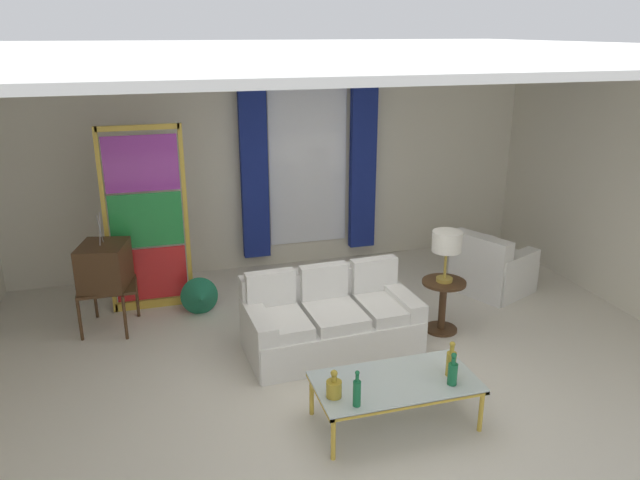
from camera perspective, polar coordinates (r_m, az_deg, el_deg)
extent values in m
plane|color=silver|center=(6.27, 2.44, -11.71)|extent=(16.00, 16.00, 0.00)
cube|color=silver|center=(8.52, -4.05, 7.42)|extent=(8.00, 0.12, 3.00)
cube|color=silver|center=(8.05, 26.73, 4.75)|extent=(0.12, 7.00, 3.00)
cube|color=white|center=(6.16, 0.37, 17.32)|extent=(8.00, 7.60, 0.04)
cube|color=white|center=(8.53, -1.13, 7.83)|extent=(1.10, 0.02, 2.50)
cylinder|color=gold|center=(8.30, -1.04, 16.64)|extent=(2.00, 0.04, 0.04)
cube|color=navy|center=(8.27, -6.15, 7.37)|extent=(0.36, 0.12, 2.70)
cube|color=navy|center=(8.66, 4.01, 7.96)|extent=(0.36, 0.12, 2.70)
cube|color=navy|center=(8.28, -1.00, 15.66)|extent=(1.80, 0.10, 0.28)
cube|color=white|center=(6.48, 1.11, -8.67)|extent=(1.78, 0.99, 0.38)
cube|color=white|center=(6.71, 0.02, -5.77)|extent=(1.75, 0.29, 0.78)
cube|color=white|center=(6.73, 7.41, -6.91)|extent=(0.24, 0.86, 0.56)
cube|color=white|center=(6.24, -5.71, -8.99)|extent=(0.24, 0.86, 0.56)
cube|color=white|center=(6.54, 6.08, -6.10)|extent=(0.57, 0.76, 0.12)
cube|color=white|center=(6.71, 4.99, -3.32)|extent=(0.52, 0.17, 0.40)
cube|color=white|center=(6.33, 1.28, -6.86)|extent=(0.57, 0.76, 0.12)
cube|color=white|center=(6.51, 0.31, -3.96)|extent=(0.52, 0.17, 0.40)
cube|color=white|center=(6.17, -3.82, -7.62)|extent=(0.57, 0.76, 0.12)
cube|color=white|center=(6.36, -4.64, -4.62)|extent=(0.52, 0.17, 0.40)
cube|color=silver|center=(5.33, 7.00, -12.87)|extent=(1.37, 0.70, 0.02)
cube|color=gold|center=(5.60, 5.65, -11.35)|extent=(1.37, 0.04, 0.03)
cube|color=gold|center=(5.08, 8.50, -14.92)|extent=(1.37, 0.04, 0.03)
cube|color=gold|center=(5.14, -0.05, -14.25)|extent=(0.04, 0.70, 0.03)
cube|color=gold|center=(5.60, 13.39, -11.79)|extent=(0.04, 0.70, 0.03)
cylinder|color=gold|center=(5.50, -0.78, -14.17)|extent=(0.04, 0.04, 0.38)
cylinder|color=gold|center=(5.92, 11.59, -11.98)|extent=(0.04, 0.04, 0.38)
cylinder|color=gold|center=(5.01, 1.23, -17.91)|extent=(0.04, 0.04, 0.38)
cylinder|color=gold|center=(5.47, 14.68, -15.08)|extent=(0.04, 0.04, 0.38)
cylinder|color=#196B3D|center=(4.93, 3.43, -14.01)|extent=(0.06, 0.06, 0.22)
cylinder|color=#196B3D|center=(4.85, 3.47, -12.64)|extent=(0.03, 0.03, 0.06)
sphere|color=#196B3D|center=(4.83, 3.48, -12.18)|extent=(0.04, 0.04, 0.04)
cylinder|color=gold|center=(5.05, 1.30, -13.63)|extent=(0.13, 0.13, 0.14)
cylinder|color=gold|center=(5.00, 1.31, -12.73)|extent=(0.04, 0.04, 0.05)
sphere|color=gold|center=(4.97, 1.31, -12.24)|extent=(0.06, 0.06, 0.06)
cylinder|color=gold|center=(5.41, 12.03, -11.17)|extent=(0.08, 0.08, 0.21)
cylinder|color=gold|center=(5.35, 12.13, -9.90)|extent=(0.04, 0.04, 0.06)
sphere|color=gold|center=(5.32, 12.17, -9.42)|extent=(0.05, 0.05, 0.05)
cylinder|color=#196B3D|center=(5.30, 12.17, -12.04)|extent=(0.08, 0.08, 0.19)
cylinder|color=#196B3D|center=(5.24, 12.27, -10.88)|extent=(0.04, 0.04, 0.06)
sphere|color=#196B3D|center=(5.22, 12.31, -10.40)|extent=(0.05, 0.05, 0.05)
cube|color=#472D19|center=(7.21, -19.13, -4.12)|extent=(0.62, 0.54, 0.03)
cylinder|color=#472D19|center=(7.13, -21.36, -6.84)|extent=(0.04, 0.04, 0.50)
cylinder|color=#472D19|center=(7.62, -20.11, -5.03)|extent=(0.04, 0.04, 0.50)
cylinder|color=#472D19|center=(7.00, -17.61, -6.91)|extent=(0.04, 0.04, 0.50)
cylinder|color=#472D19|center=(7.49, -16.59, -5.05)|extent=(0.04, 0.04, 0.50)
cube|color=#472D19|center=(7.12, -19.35, -2.23)|extent=(0.60, 0.66, 0.48)
cube|color=black|center=(7.18, -21.16, -2.09)|extent=(0.10, 0.38, 0.30)
cylinder|color=gold|center=(7.18, -21.18, -3.72)|extent=(0.02, 0.04, 0.04)
cylinder|color=gold|center=(7.32, -20.81, -3.24)|extent=(0.02, 0.04, 0.04)
cylinder|color=silver|center=(6.98, -19.72, 0.99)|extent=(0.04, 0.13, 0.34)
cylinder|color=silver|center=(6.98, -19.72, 0.99)|extent=(0.04, 0.13, 0.34)
cube|color=white|center=(8.22, 15.75, -3.17)|extent=(1.06, 1.06, 0.40)
cube|color=white|center=(8.13, 15.91, -1.53)|extent=(0.91, 0.91, 0.10)
cube|color=white|center=(7.90, 14.56, -2.41)|extent=(0.51, 0.81, 0.80)
cube|color=white|center=(8.35, 14.01, -1.99)|extent=(0.75, 0.46, 0.58)
cube|color=white|center=(8.03, 17.68, -3.20)|extent=(0.75, 0.46, 0.58)
cube|color=gold|center=(7.41, -19.24, 1.44)|extent=(0.05, 0.05, 2.20)
cube|color=gold|center=(7.41, -12.30, 2.08)|extent=(0.05, 0.05, 2.20)
cube|color=gold|center=(7.17, -16.54, 9.96)|extent=(0.90, 0.05, 0.06)
cube|color=gold|center=(7.76, -15.08, -5.66)|extent=(0.90, 0.05, 0.10)
cube|color=red|center=(7.61, -15.33, -3.03)|extent=(0.82, 0.02, 0.64)
cube|color=#238E3D|center=(7.40, -15.77, 1.76)|extent=(0.82, 0.02, 0.64)
cube|color=purple|center=(7.24, -16.24, 6.81)|extent=(0.82, 0.02, 0.64)
cylinder|color=beige|center=(7.56, -11.06, -6.19)|extent=(0.16, 0.16, 0.06)
ellipsoid|color=#12369D|center=(7.51, -11.11, -5.43)|extent=(0.18, 0.32, 0.20)
sphere|color=#12369D|center=(7.60, -11.27, -4.25)|extent=(0.09, 0.09, 0.09)
cone|color=gold|center=(7.65, -11.31, -4.08)|extent=(0.02, 0.04, 0.02)
cone|color=#1D724E|center=(7.31, -11.02, -5.28)|extent=(0.44, 0.40, 0.50)
cylinder|color=#472D19|center=(6.86, 11.42, -3.87)|extent=(0.48, 0.48, 0.03)
cylinder|color=#472D19|center=(6.97, 11.26, -6.07)|extent=(0.08, 0.08, 0.55)
cylinder|color=#472D19|center=(7.09, 11.12, -8.08)|extent=(0.36, 0.36, 0.03)
cylinder|color=#B29338|center=(6.84, 11.44, -3.60)|extent=(0.18, 0.18, 0.04)
cylinder|color=#B29338|center=(6.77, 11.55, -2.04)|extent=(0.03, 0.03, 0.36)
cylinder|color=white|center=(6.69, 11.68, -0.12)|extent=(0.32, 0.32, 0.22)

